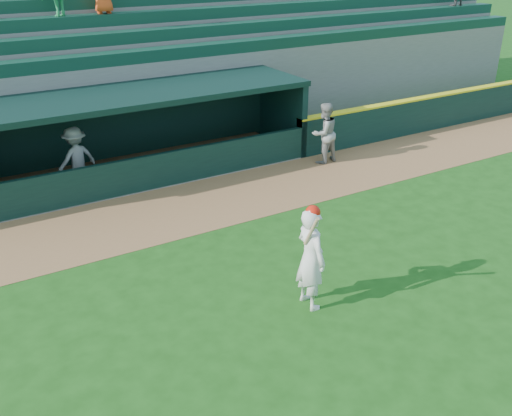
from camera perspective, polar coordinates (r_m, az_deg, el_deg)
name	(u,v)px	position (r m, az deg, el deg)	size (l,w,h in m)	color
ground	(298,300)	(11.12, 4.27, -9.12)	(120.00, 120.00, 0.00)	#184812
warning_track	(191,207)	(14.85, -6.51, 0.15)	(40.00, 3.00, 0.01)	brown
field_wall_right	(468,106)	(23.21, 20.48, 9.54)	(15.50, 0.30, 1.20)	black
wall_stripe_right	(471,89)	(23.06, 20.71, 11.04)	(15.50, 0.32, 0.06)	yellow
dugout_player_front	(324,133)	(17.61, 6.83, 7.44)	(0.91, 0.71, 1.87)	gray
dugout_player_inside	(76,158)	(16.31, -17.54, 4.75)	(1.13, 0.65, 1.75)	#9C9C97
dugout	(144,126)	(17.08, -11.15, 8.07)	(9.40, 2.80, 2.46)	slate
stands	(94,63)	(21.09, -15.91, 13.75)	(34.50, 6.25, 7.61)	slate
batter_at_plate	(311,257)	(10.46, 5.50, -4.90)	(0.51, 0.85, 2.08)	silver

